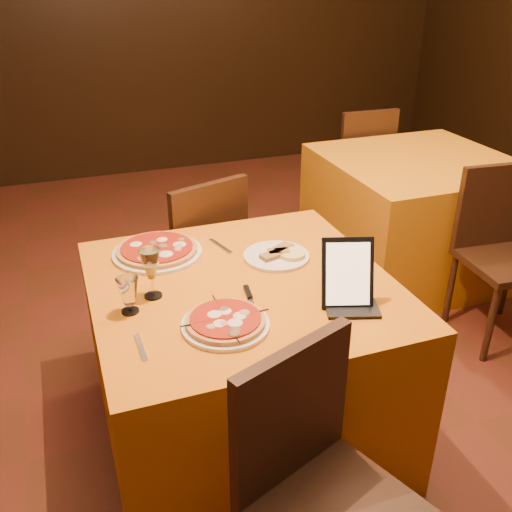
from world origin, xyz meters
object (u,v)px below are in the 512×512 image
object	(u,v)px
chair_side_far	(354,166)
tablet	(348,273)
pizza_near	(225,323)
side_table	(413,216)
chair_side_near	(508,261)
chair_main_far	(192,257)
wine_glass	(151,273)
main_table	(243,363)
water_glass	(129,295)
pizza_far	(157,251)

from	to	relation	value
chair_side_far	tablet	bearing A→B (deg)	62.36
pizza_near	tablet	size ratio (longest dim) A/B	1.20
pizza_near	side_table	bearing A→B (deg)	38.60
tablet	chair_side_near	bearing A→B (deg)	39.86
chair_main_far	pizza_near	size ratio (longest dim) A/B	3.12
chair_side_far	wine_glass	world-z (taller)	wine_glass
chair_side_far	tablet	world-z (taller)	tablet
main_table	chair_side_near	size ratio (longest dim) A/B	1.21
main_table	side_table	distance (m)	1.84
side_table	chair_main_far	distance (m)	1.53
chair_side_far	tablet	distance (m)	2.48
main_table	water_glass	world-z (taller)	water_glass
chair_main_far	wine_glass	size ratio (longest dim) A/B	4.79
water_glass	wine_glass	bearing A→B (deg)	38.51
wine_glass	tablet	distance (m)	0.68
pizza_near	tablet	distance (m)	0.45
pizza_near	pizza_far	distance (m)	0.60
pizza_far	wine_glass	bearing A→B (deg)	-103.53
side_table	chair_side_far	world-z (taller)	chair_side_far
side_table	main_table	bearing A→B (deg)	-144.96
water_glass	tablet	xyz separation A→B (m)	(0.72, -0.20, 0.06)
water_glass	side_table	bearing A→B (deg)	30.20
pizza_far	water_glass	size ratio (longest dim) A/B	2.81
chair_main_far	pizza_near	world-z (taller)	chair_main_far
chair_main_far	chair_side_near	world-z (taller)	same
wine_glass	chair_side_far	bearing A→B (deg)	45.21
pizza_far	tablet	world-z (taller)	tablet
chair_main_far	chair_side_far	xyz separation A→B (m)	(1.51, 1.04, 0.00)
tablet	chair_main_far	bearing A→B (deg)	123.00
side_table	pizza_far	xyz separation A→B (m)	(-1.76, -0.73, 0.39)
tablet	wine_glass	bearing A→B (deg)	174.43
water_glass	pizza_far	bearing A→B (deg)	66.79
chair_main_far	water_glass	size ratio (longest dim) A/B	7.00
main_table	chair_main_far	bearing A→B (deg)	90.00
chair_side_far	water_glass	bearing A→B (deg)	47.07
main_table	side_table	xyz separation A→B (m)	(1.51, 1.06, 0.00)
pizza_far	tablet	distance (m)	0.81
side_table	chair_main_far	xyz separation A→B (m)	(-1.51, -0.23, 0.08)
water_glass	tablet	bearing A→B (deg)	-15.34
chair_main_far	pizza_far	size ratio (longest dim) A/B	2.50
chair_side_near	chair_side_far	bearing A→B (deg)	94.71
chair_side_near	wine_glass	bearing A→B (deg)	-168.44
chair_side_far	chair_side_near	bearing A→B (deg)	92.15
wine_glass	pizza_near	bearing A→B (deg)	-55.22
wine_glass	tablet	xyz separation A→B (m)	(0.62, -0.27, 0.03)
side_table	tablet	world-z (taller)	tablet
pizza_near	main_table	bearing A→B (deg)	61.27
main_table	chair_main_far	size ratio (longest dim) A/B	1.21
pizza_near	chair_side_near	bearing A→B (deg)	16.50
main_table	wine_glass	bearing A→B (deg)	178.54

